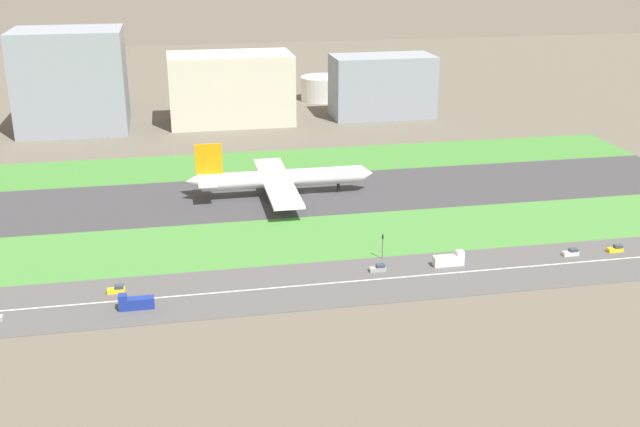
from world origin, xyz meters
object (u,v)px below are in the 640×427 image
fuel_tank_centre (324,88)px  fuel_tank_west (261,86)px  car_1 (117,290)px  car_4 (571,252)px  airliner (278,179)px  hangar_building (231,89)px  truck_0 (135,303)px  terminal_building (71,80)px  car_0 (378,268)px  truck_1 (449,260)px  office_tower (382,86)px  traffic_light (383,245)px  car_3 (616,249)px

fuel_tank_centre → fuel_tank_west: bearing=180.0°
car_1 → car_4: 124.54m
airliner → hangar_building: hangar_building is taller
truck_0 → car_4: truck_0 is taller
car_4 → fuel_tank_centre: (-25.59, 227.00, 5.38)m
terminal_building → car_4: bearing=-50.1°
truck_0 → car_1: truck_0 is taller
car_0 → hangar_building: 184.17m
airliner → truck_1: (37.43, -68.00, -4.56)m
terminal_building → fuel_tank_centre: 135.32m
airliner → fuel_tank_centre: 166.10m
truck_0 → office_tower: office_tower is taller
truck_0 → car_0: size_ratio=1.91×
car_1 → fuel_tank_centre: fuel_tank_centre is taller
traffic_light → office_tower: bearing=74.6°
car_0 → car_1: size_ratio=1.00×
car_0 → car_3: size_ratio=1.00×
traffic_light → truck_0: bearing=-164.9°
truck_1 → car_3: size_ratio=1.91×
car_1 → fuel_tank_centre: bearing=66.4°
car_4 → car_3: 13.84m
car_1 → car_0: bearing=0.0°
office_tower → car_3: bearing=-84.0°
car_3 → traffic_light: traffic_light is taller
airliner → truck_0: size_ratio=7.74×
hangar_building → truck_1: bearing=-76.5°
car_3 → car_1: bearing=180.0°
car_0 → fuel_tank_west: 227.16m
truck_0 → traffic_light: bearing=-164.9°
hangar_building → traffic_light: bearing=-81.2°
terminal_building → hangar_building: size_ratio=0.83×
car_1 → hangar_building: hangar_building is taller
car_4 → truck_1: size_ratio=0.52×
traffic_light → office_tower: size_ratio=0.14×
car_0 → car_1: same height
car_1 → fuel_tank_centre: size_ratio=0.18×
traffic_light → car_3: bearing=-6.8°
airliner → car_1: airliner is taller
traffic_light → terminal_building: terminal_building is taller
airliner → truck_1: bearing=-61.2°
truck_1 → car_3: bearing=0.0°
car_3 → fuel_tank_west: 238.84m
car_4 → terminal_building: (-152.13, 182.00, 21.95)m
hangar_building → airliner: bearing=-86.9°
fuel_tank_west → car_0: bearing=-89.0°
traffic_light → car_1: bearing=-173.6°
car_1 → fuel_tank_west: bearing=74.1°
fuel_tank_west → fuel_tank_centre: size_ratio=0.90×
airliner → fuel_tank_west: bearing=85.1°
airliner → car_0: bearing=-75.7°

